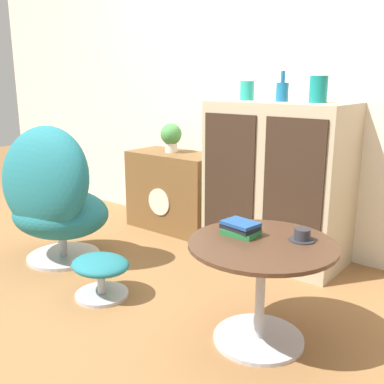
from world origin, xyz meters
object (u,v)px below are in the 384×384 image
Objects in this scene: coffee_table at (261,276)px; vase_leftmost at (247,91)px; sideboard at (278,182)px; book_stack at (241,228)px; tv_console at (175,191)px; vase_inner_right at (318,89)px; vase_inner_left at (282,91)px; ottoman at (101,270)px; teacup at (302,236)px; egg_chair at (53,198)px; potted_plant at (171,136)px.

vase_leftmost is (-0.70, 0.95, 0.79)m from coffee_table.
sideboard is 5.93× the size of book_stack.
tv_console is 1.14× the size of coffee_table.
vase_inner_right is (-0.20, 0.95, 0.80)m from coffee_table.
sideboard is at bearing -88.55° from vase_inner_left.
sideboard is at bearing 108.31° from book_stack.
ottoman is at bearing -68.69° from tv_console.
sideboard is at bearing 124.61° from teacup.
ottoman is at bearing -12.87° from egg_chair.
sideboard is at bearing -0.85° from vase_leftmost.
egg_chair is 4.97× the size of vase_inner_left.
vase_inner_right reaches higher than sideboard.
egg_chair is at bearing -99.24° from tv_console.
egg_chair is 5.92× the size of vase_inner_right.
vase_inner_right is 1.11m from book_stack.
vase_inner_right is (0.72, 1.12, 0.97)m from ottoman.
tv_console is at bearing 150.03° from teacup.
ottoman is 2.77× the size of vase_leftmost.
vase_inner_left is 1.05m from potted_plant.
ottoman is at bearing -166.13° from book_stack.
egg_chair is 7.48× the size of vase_leftmost.
teacup is (0.13, 0.13, 0.18)m from coffee_table.
sideboard is 3.03× the size of ottoman.
tv_console is 0.81× the size of egg_chair.
vase_inner_left reaches higher than egg_chair.
ottoman is 1.40m from potted_plant.
teacup is at bearing -29.97° from tv_console.
vase_inner_right is at bearing 101.76° from coffee_table.
vase_leftmost reaches higher than tv_console.
potted_plant is (-0.98, 0.05, -0.36)m from vase_inner_left.
coffee_table is 4.20× the size of vase_inner_right.
potted_plant is 1.95× the size of teacup.
vase_inner_left reaches higher than tv_console.
ottoman is (-0.48, -1.12, -0.37)m from sideboard.
potted_plant is 1.63m from book_stack.
tv_console is 1.70m from coffee_table.
vase_leftmost is (0.68, -0.05, 0.81)m from tv_console.
vase_leftmost is 0.79× the size of vase_inner_right.
vase_leftmost is at bearing -3.67° from potted_plant.
sideboard reaches higher than book_stack.
egg_chair reaches higher than teacup.
teacup is at bearing 45.92° from coffee_table.
teacup is at bearing -55.39° from sideboard.
vase_inner_left reaches higher than vase_inner_right.
book_stack is (0.79, 0.19, 0.36)m from ottoman.
sideboard reaches higher than tv_console.
vase_leftmost reaches higher than egg_chair.
book_stack is (1.24, -0.97, 0.21)m from tv_console.
book_stack is at bearing -58.66° from vase_leftmost.
egg_chair reaches higher than ottoman.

